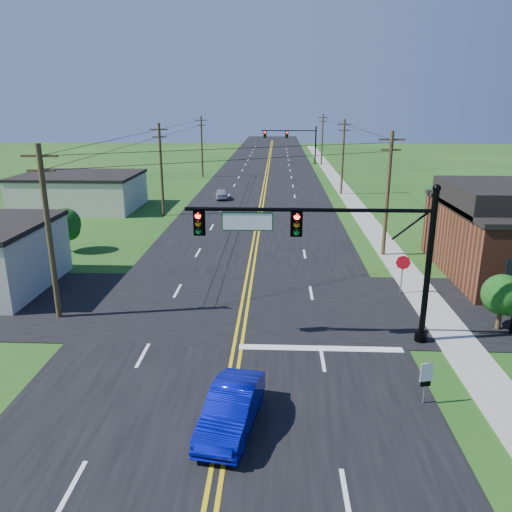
{
  "coord_description": "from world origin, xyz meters",
  "views": [
    {
      "loc": [
        1.93,
        -13.73,
        10.82
      ],
      "look_at": [
        0.9,
        10.0,
        3.52
      ],
      "focal_mm": 35.0,
      "sensor_mm": 36.0,
      "label": 1
    }
  ],
  "objects_px": {
    "signal_mast_main": "(330,244)",
    "route_sign": "(426,377)",
    "signal_mast_far": "(292,139)",
    "blue_car": "(231,410)",
    "stop_sign": "(403,266)"
  },
  "relations": [
    {
      "from": "blue_car",
      "to": "signal_mast_far",
      "type": "bearing_deg",
      "value": 96.77
    },
    {
      "from": "route_sign",
      "to": "blue_car",
      "type": "bearing_deg",
      "value": -179.79
    },
    {
      "from": "route_sign",
      "to": "stop_sign",
      "type": "xyz_separation_m",
      "value": [
        1.77,
        11.33,
        0.57
      ]
    },
    {
      "from": "blue_car",
      "to": "route_sign",
      "type": "bearing_deg",
      "value": 23.46
    },
    {
      "from": "signal_mast_far",
      "to": "stop_sign",
      "type": "distance_m",
      "value": 66.12
    },
    {
      "from": "blue_car",
      "to": "route_sign",
      "type": "height_order",
      "value": "route_sign"
    },
    {
      "from": "blue_car",
      "to": "stop_sign",
      "type": "distance_m",
      "value": 15.81
    },
    {
      "from": "signal_mast_far",
      "to": "blue_car",
      "type": "bearing_deg",
      "value": -92.91
    },
    {
      "from": "stop_sign",
      "to": "signal_mast_main",
      "type": "bearing_deg",
      "value": -119.65
    },
    {
      "from": "signal_mast_far",
      "to": "stop_sign",
      "type": "height_order",
      "value": "signal_mast_far"
    },
    {
      "from": "signal_mast_main",
      "to": "stop_sign",
      "type": "distance_m",
      "value": 8.42
    },
    {
      "from": "blue_car",
      "to": "stop_sign",
      "type": "height_order",
      "value": "stop_sign"
    },
    {
      "from": "signal_mast_main",
      "to": "signal_mast_far",
      "type": "bearing_deg",
      "value": 89.92
    },
    {
      "from": "signal_mast_main",
      "to": "stop_sign",
      "type": "xyz_separation_m",
      "value": [
        4.93,
        6.12,
        -3.02
      ]
    },
    {
      "from": "signal_mast_main",
      "to": "route_sign",
      "type": "bearing_deg",
      "value": -58.76
    }
  ]
}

